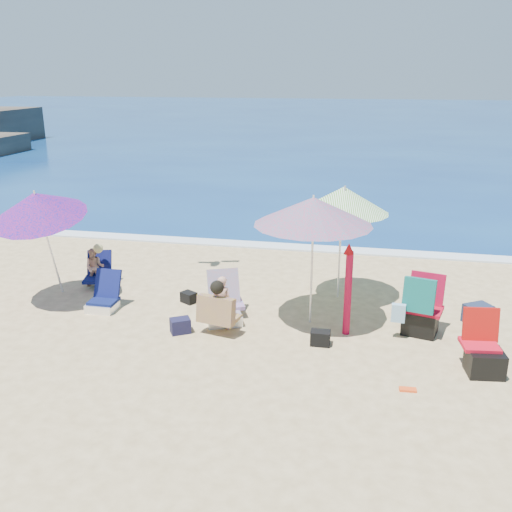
% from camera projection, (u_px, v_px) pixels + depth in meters
% --- Properties ---
extents(ground, '(120.00, 120.00, 0.00)m').
position_uv_depth(ground, '(262.00, 346.00, 8.62)').
color(ground, '#D8BC84').
rests_on(ground, ground).
extents(sea, '(120.00, 80.00, 0.12)m').
position_uv_depth(sea, '(359.00, 119.00, 50.56)').
color(sea, navy).
rests_on(sea, ground).
extents(foam, '(120.00, 0.50, 0.04)m').
position_uv_depth(foam, '(304.00, 248.00, 13.36)').
color(foam, white).
rests_on(foam, ground).
extents(umbrella_turquoise, '(1.97, 1.97, 2.15)m').
position_uv_depth(umbrella_turquoise, '(313.00, 211.00, 8.85)').
color(umbrella_turquoise, silver).
rests_on(umbrella_turquoise, ground).
extents(umbrella_striped, '(1.85, 1.85, 2.12)m').
position_uv_depth(umbrella_striped, '(343.00, 200.00, 9.84)').
color(umbrella_striped, white).
rests_on(umbrella_striped, ground).
extents(umbrella_blue, '(1.70, 1.76, 2.20)m').
position_uv_depth(umbrella_blue, '(37.00, 205.00, 9.68)').
color(umbrella_blue, silver).
rests_on(umbrella_blue, ground).
extents(furled_umbrella, '(0.20, 0.20, 1.51)m').
position_uv_depth(furled_umbrella, '(348.00, 285.00, 8.77)').
color(furled_umbrella, '#A60B2C').
rests_on(furled_umbrella, ground).
extents(chair_navy, '(0.49, 0.60, 0.66)m').
position_uv_depth(chair_navy, '(104.00, 300.00, 9.91)').
color(chair_navy, '#0C1546').
rests_on(chair_navy, ground).
extents(chair_rainbow, '(0.77, 1.00, 0.77)m').
position_uv_depth(chair_rainbow, '(225.00, 307.00, 9.52)').
color(chair_rainbow, '#C74652').
rests_on(chair_rainbow, ground).
extents(camp_chair_left, '(0.60, 0.61, 0.86)m').
position_uv_depth(camp_chair_left, '(484.00, 355.00, 7.80)').
color(camp_chair_left, red).
rests_on(camp_chair_left, ground).
extents(camp_chair_right, '(0.84, 0.71, 0.99)m').
position_uv_depth(camp_chair_right, '(420.00, 313.00, 8.93)').
color(camp_chair_right, '#A00B20').
rests_on(camp_chair_right, ground).
extents(person_center, '(0.66, 0.68, 0.90)m').
position_uv_depth(person_center, '(220.00, 305.00, 9.00)').
color(person_center, tan).
rests_on(person_center, ground).
extents(person_left, '(0.57, 0.69, 0.85)m').
position_uv_depth(person_left, '(96.00, 267.00, 10.93)').
color(person_left, tan).
rests_on(person_left, ground).
extents(bag_navy_a, '(0.38, 0.35, 0.24)m').
position_uv_depth(bag_navy_a, '(180.00, 326.00, 9.03)').
color(bag_navy_a, '#171732').
rests_on(bag_navy_a, ground).
extents(bag_black_a, '(0.33, 0.30, 0.19)m').
position_uv_depth(bag_black_a, '(189.00, 297.00, 10.22)').
color(bag_black_a, black).
rests_on(bag_black_a, ground).
extents(bag_tan, '(0.31, 0.27, 0.22)m').
position_uv_depth(bag_tan, '(218.00, 308.00, 9.72)').
color(bag_tan, tan).
rests_on(bag_tan, ground).
extents(bag_navy_b, '(0.52, 0.49, 0.31)m').
position_uv_depth(bag_navy_b, '(478.00, 314.00, 9.38)').
color(bag_navy_b, '#1C273D').
rests_on(bag_navy_b, ground).
extents(bag_black_b, '(0.29, 0.20, 0.23)m').
position_uv_depth(bag_black_b, '(320.00, 338.00, 8.62)').
color(bag_black_b, black).
rests_on(bag_black_b, ground).
extents(orange_item, '(0.23, 0.11, 0.03)m').
position_uv_depth(orange_item, '(408.00, 390.00, 7.40)').
color(orange_item, '#FF4F1A').
rests_on(orange_item, ground).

